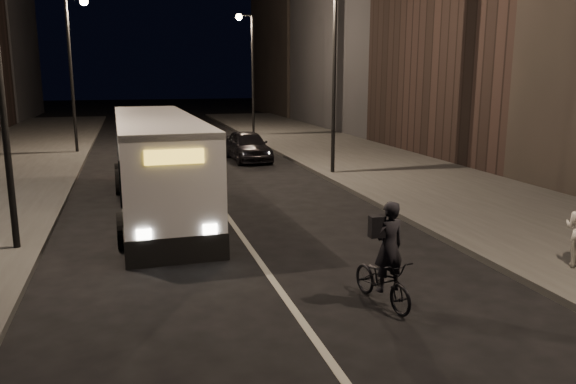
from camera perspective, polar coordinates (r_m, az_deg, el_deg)
ground at (r=11.72m, az=-0.95°, el=-9.79°), size 180.00×180.00×0.00m
sidewalk_right at (r=27.33m, az=8.80°, el=2.83°), size 7.00×70.00×0.16m
streetlight_right_mid at (r=23.97m, az=4.13°, el=14.35°), size 1.20×0.44×8.12m
streetlight_right_far at (r=39.39m, az=-4.01°, el=13.39°), size 1.20×0.44×8.12m
streetlight_left_near at (r=14.79m, az=-26.63°, el=14.68°), size 1.20×0.44×8.12m
streetlight_left_far at (r=32.64m, az=-20.82°, el=12.97°), size 1.20×0.44×8.12m
city_bus at (r=18.42m, az=-13.16°, el=3.23°), size 2.87×11.33×3.03m
cyclist_on_bicycle at (r=10.85m, az=9.76°, el=-7.89°), size 0.91×1.87×2.07m
car_near at (r=28.63m, az=-4.12°, el=4.72°), size 1.98×4.54×1.52m
car_mid at (r=41.56m, az=-14.19°, el=6.56°), size 1.90×4.41×1.41m
car_far at (r=42.43m, az=-10.28°, el=6.81°), size 2.44×4.94×1.38m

